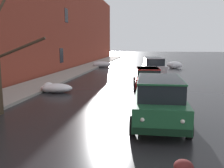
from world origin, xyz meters
TOP-DOWN VIEW (x-y plane):
  - left_sidewalk_slab at (-6.70, 18.00)m, footprint 2.92×80.00m
  - brick_townhouse_facade at (-8.66, 18.00)m, footprint 0.63×80.00m
  - snow_bank_near_corner_left at (-4.90, 30.76)m, footprint 2.57×1.15m
  - snow_bank_mid_block_left at (-4.55, 13.28)m, footprint 2.09×1.19m
  - snow_bank_near_corner_right at (4.48, 30.66)m, footprint 1.92×0.99m
  - suv_green_approaching_near_lane at (1.91, 7.76)m, footprint 2.10×4.31m
  - sedan_red_parked_kerbside_close at (1.37, 15.70)m, footprint 2.23×4.36m
  - suv_silver_parked_kerbside_mid at (1.82, 22.31)m, footprint 2.46×4.85m

SIDE VIEW (x-z plane):
  - left_sidewalk_slab at x=-6.70m, z-range 0.00..0.16m
  - snow_bank_mid_block_left at x=-4.55m, z-range -0.02..0.59m
  - snow_bank_near_corner_left at x=-4.90m, z-range -0.01..0.77m
  - snow_bank_near_corner_right at x=4.48m, z-range -0.03..0.84m
  - sedan_red_parked_kerbside_close at x=1.37m, z-range 0.04..1.46m
  - suv_green_approaching_near_lane at x=1.91m, z-range 0.08..1.90m
  - suv_silver_parked_kerbside_mid at x=1.82m, z-range 0.08..1.90m
  - brick_townhouse_facade at x=-8.66m, z-range 0.00..11.89m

